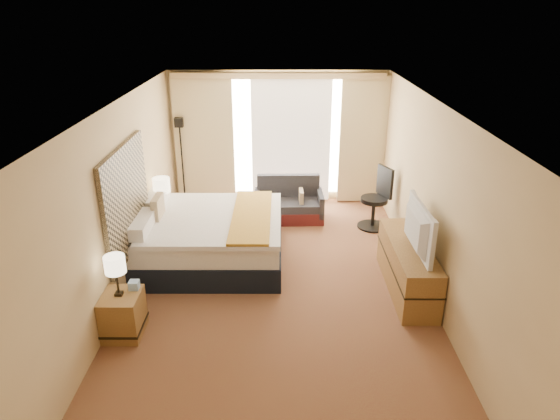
{
  "coord_description": "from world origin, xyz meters",
  "views": [
    {
      "loc": [
        0.05,
        -6.14,
        3.79
      ],
      "look_at": [
        0.04,
        0.4,
        1.05
      ],
      "focal_mm": 32.0,
      "sensor_mm": 36.0,
      "label": 1
    }
  ],
  "objects_px": {
    "media_dresser": "(407,267)",
    "television": "(412,228)",
    "bed": "(209,237)",
    "nightstand_right": "(167,228)",
    "desk_chair": "(377,201)",
    "nightstand_left": "(123,314)",
    "lamp_left": "(115,265)",
    "floor_lamp": "(181,143)",
    "loveseat": "(289,206)",
    "lamp_right": "(161,186)"
  },
  "relations": [
    {
      "from": "media_dresser",
      "to": "television",
      "type": "distance_m",
      "value": 0.7
    },
    {
      "from": "media_dresser",
      "to": "television",
      "type": "bearing_deg",
      "value": -106.62
    },
    {
      "from": "bed",
      "to": "television",
      "type": "relative_size",
      "value": 1.94
    },
    {
      "from": "nightstand_right",
      "to": "desk_chair",
      "type": "relative_size",
      "value": 0.49
    },
    {
      "from": "nightstand_left",
      "to": "lamp_left",
      "type": "relative_size",
      "value": 1.06
    },
    {
      "from": "desk_chair",
      "to": "lamp_left",
      "type": "xyz_separation_m",
      "value": [
        -3.65,
        -3.17,
        0.45
      ]
    },
    {
      "from": "floor_lamp",
      "to": "lamp_left",
      "type": "bearing_deg",
      "value": -89.78
    },
    {
      "from": "media_dresser",
      "to": "bed",
      "type": "relative_size",
      "value": 0.81
    },
    {
      "from": "lamp_left",
      "to": "television",
      "type": "distance_m",
      "value": 3.77
    },
    {
      "from": "loveseat",
      "to": "floor_lamp",
      "type": "distance_m",
      "value": 2.45
    },
    {
      "from": "nightstand_right",
      "to": "lamp_right",
      "type": "relative_size",
      "value": 0.94
    },
    {
      "from": "nightstand_right",
      "to": "loveseat",
      "type": "relative_size",
      "value": 0.43
    },
    {
      "from": "floor_lamp",
      "to": "loveseat",
      "type": "bearing_deg",
      "value": -21.15
    },
    {
      "from": "loveseat",
      "to": "floor_lamp",
      "type": "relative_size",
      "value": 0.74
    },
    {
      "from": "lamp_left",
      "to": "nightstand_right",
      "type": "bearing_deg",
      "value": 89.69
    },
    {
      "from": "bed",
      "to": "lamp_right",
      "type": "height_order",
      "value": "lamp_right"
    },
    {
      "from": "nightstand_left",
      "to": "desk_chair",
      "type": "xyz_separation_m",
      "value": [
        3.64,
        3.17,
        0.22
      ]
    },
    {
      "from": "bed",
      "to": "loveseat",
      "type": "relative_size",
      "value": 1.72
    },
    {
      "from": "nightstand_right",
      "to": "nightstand_left",
      "type": "bearing_deg",
      "value": -90.0
    },
    {
      "from": "nightstand_right",
      "to": "loveseat",
      "type": "bearing_deg",
      "value": 26.62
    },
    {
      "from": "nightstand_left",
      "to": "bed",
      "type": "xyz_separation_m",
      "value": [
        0.81,
        1.9,
        0.12
      ]
    },
    {
      "from": "lamp_left",
      "to": "television",
      "type": "relative_size",
      "value": 0.46
    },
    {
      "from": "media_dresser",
      "to": "lamp_left",
      "type": "relative_size",
      "value": 3.46
    },
    {
      "from": "lamp_right",
      "to": "floor_lamp",
      "type": "bearing_deg",
      "value": 89.85
    },
    {
      "from": "floor_lamp",
      "to": "desk_chair",
      "type": "height_order",
      "value": "floor_lamp"
    },
    {
      "from": "nightstand_right",
      "to": "lamp_left",
      "type": "distance_m",
      "value": 2.58
    },
    {
      "from": "nightstand_left",
      "to": "desk_chair",
      "type": "relative_size",
      "value": 0.49
    },
    {
      "from": "nightstand_left",
      "to": "lamp_left",
      "type": "distance_m",
      "value": 0.68
    },
    {
      "from": "nightstand_left",
      "to": "bed",
      "type": "bearing_deg",
      "value": 66.96
    },
    {
      "from": "nightstand_left",
      "to": "nightstand_right",
      "type": "height_order",
      "value": "same"
    },
    {
      "from": "media_dresser",
      "to": "lamp_right",
      "type": "xyz_separation_m",
      "value": [
        -3.73,
        1.53,
        0.65
      ]
    },
    {
      "from": "loveseat",
      "to": "lamp_left",
      "type": "bearing_deg",
      "value": -122.01
    },
    {
      "from": "loveseat",
      "to": "desk_chair",
      "type": "relative_size",
      "value": 1.15
    },
    {
      "from": "desk_chair",
      "to": "lamp_left",
      "type": "bearing_deg",
      "value": -162.15
    },
    {
      "from": "bed",
      "to": "lamp_left",
      "type": "relative_size",
      "value": 4.25
    },
    {
      "from": "media_dresser",
      "to": "desk_chair",
      "type": "distance_m",
      "value": 2.13
    },
    {
      "from": "nightstand_right",
      "to": "loveseat",
      "type": "distance_m",
      "value": 2.32
    },
    {
      "from": "nightstand_right",
      "to": "media_dresser",
      "type": "height_order",
      "value": "media_dresser"
    },
    {
      "from": "media_dresser",
      "to": "lamp_left",
      "type": "distance_m",
      "value": 3.9
    },
    {
      "from": "floor_lamp",
      "to": "television",
      "type": "height_order",
      "value": "floor_lamp"
    },
    {
      "from": "bed",
      "to": "television",
      "type": "distance_m",
      "value": 3.08
    },
    {
      "from": "nightstand_left",
      "to": "loveseat",
      "type": "distance_m",
      "value": 4.1
    },
    {
      "from": "loveseat",
      "to": "lamp_right",
      "type": "xyz_separation_m",
      "value": [
        -2.1,
        -0.96,
        0.74
      ]
    },
    {
      "from": "media_dresser",
      "to": "television",
      "type": "xyz_separation_m",
      "value": [
        -0.05,
        -0.17,
        0.68
      ]
    },
    {
      "from": "desk_chair",
      "to": "lamp_right",
      "type": "height_order",
      "value": "lamp_right"
    },
    {
      "from": "nightstand_left",
      "to": "lamp_right",
      "type": "xyz_separation_m",
      "value": [
        -0.03,
        2.58,
        0.73
      ]
    },
    {
      "from": "desk_chair",
      "to": "lamp_left",
      "type": "height_order",
      "value": "desk_chair"
    },
    {
      "from": "loveseat",
      "to": "television",
      "type": "bearing_deg",
      "value": -60.7
    },
    {
      "from": "nightstand_left",
      "to": "bed",
      "type": "distance_m",
      "value": 2.07
    },
    {
      "from": "floor_lamp",
      "to": "television",
      "type": "distance_m",
      "value": 5.06
    }
  ]
}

